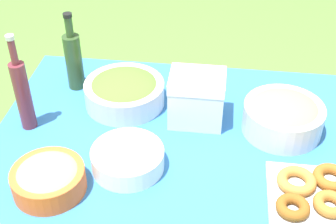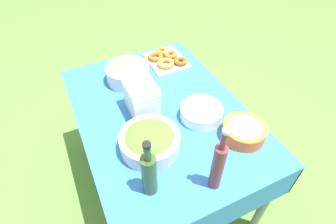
% 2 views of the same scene
% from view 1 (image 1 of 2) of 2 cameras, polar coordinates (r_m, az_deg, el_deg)
% --- Properties ---
extents(picnic_table, '(1.34, 0.95, 0.76)m').
position_cam_1_polar(picnic_table, '(1.77, 1.30, -5.12)').
color(picnic_table, '#2D6BB2').
rests_on(picnic_table, ground_plane).
extents(salad_bowl, '(0.31, 0.31, 0.11)m').
position_cam_1_polar(salad_bowl, '(1.83, -5.33, 2.58)').
color(salad_bowl, silver).
rests_on(salad_bowl, picnic_table).
extents(pasta_bowl, '(0.23, 0.23, 0.10)m').
position_cam_1_polar(pasta_bowl, '(1.52, -14.39, -7.78)').
color(pasta_bowl, '#E05B28').
rests_on(pasta_bowl, picnic_table).
extents(donut_platter, '(0.31, 0.27, 0.05)m').
position_cam_1_polar(donut_platter, '(1.54, 17.85, -9.41)').
color(donut_platter, silver).
rests_on(donut_platter, picnic_table).
extents(plate_stack, '(0.24, 0.24, 0.07)m').
position_cam_1_polar(plate_stack, '(1.56, -4.93, -5.72)').
color(plate_stack, white).
rests_on(plate_stack, picnic_table).
extents(olive_oil_bottle, '(0.07, 0.07, 0.33)m').
position_cam_1_polar(olive_oil_bottle, '(1.92, -11.43, 6.32)').
color(olive_oil_bottle, '#2D4723').
rests_on(olive_oil_bottle, picnic_table).
extents(wine_bottle, '(0.06, 0.06, 0.38)m').
position_cam_1_polar(wine_bottle, '(1.73, -17.32, 2.25)').
color(wine_bottle, maroon).
rests_on(wine_bottle, picnic_table).
extents(bread_bowl, '(0.29, 0.29, 0.13)m').
position_cam_1_polar(bread_bowl, '(1.73, 13.87, -0.41)').
color(bread_bowl, silver).
rests_on(bread_bowl, picnic_table).
extents(cooler_box, '(0.20, 0.16, 0.19)m').
position_cam_1_polar(cooler_box, '(1.72, 3.51, 1.69)').
color(cooler_box, silver).
rests_on(cooler_box, picnic_table).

